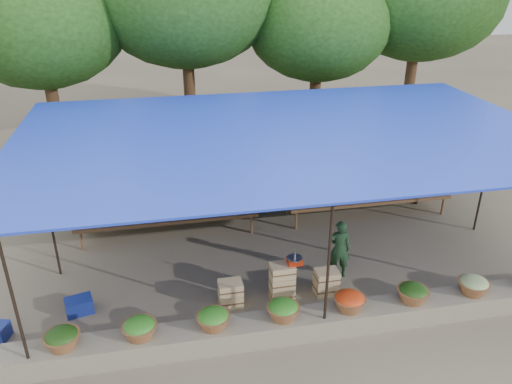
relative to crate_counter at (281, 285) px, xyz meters
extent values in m
plane|color=brown|center=(0.48, 1.71, -0.31)|extent=(60.00, 60.00, 0.00)
cube|color=slate|center=(0.48, -1.04, -0.11)|extent=(10.60, 0.55, 0.40)
cylinder|color=black|center=(-4.32, -1.19, 1.09)|extent=(0.05, 0.05, 2.80)
cylinder|color=black|center=(0.48, -1.19, 1.09)|extent=(0.05, 0.05, 2.80)
cylinder|color=black|center=(-4.32, 1.71, 1.09)|extent=(0.05, 0.05, 2.80)
cylinder|color=black|center=(5.28, 1.71, 1.09)|extent=(0.05, 0.05, 2.80)
cylinder|color=black|center=(-4.32, 4.61, 1.09)|extent=(0.05, 0.05, 2.80)
cylinder|color=black|center=(0.48, 4.61, 1.09)|extent=(0.05, 0.05, 2.80)
cylinder|color=black|center=(5.28, 4.61, 1.09)|extent=(0.05, 0.05, 2.80)
cube|color=#1A35C7|center=(0.48, 1.71, 2.49)|extent=(10.80, 6.60, 0.04)
cube|color=#1A35C7|center=(0.48, -0.29, 2.31)|extent=(10.80, 2.19, 0.26)
cube|color=#1A35C7|center=(0.48, 3.71, 2.31)|extent=(10.80, 2.19, 0.26)
cylinder|color=#ABAAB0|center=(0.48, 3.11, 1.71)|extent=(9.60, 0.01, 0.01)
ellipsoid|color=yellow|center=(-4.02, 3.11, 1.43)|extent=(0.23, 0.17, 0.30)
ellipsoid|color=yellow|center=(-3.49, 3.11, 1.43)|extent=(0.23, 0.17, 0.30)
ellipsoid|color=yellow|center=(-2.96, 3.11, 1.43)|extent=(0.23, 0.17, 0.30)
ellipsoid|color=yellow|center=(-2.43, 3.11, 1.43)|extent=(0.23, 0.17, 0.30)
ellipsoid|color=yellow|center=(-1.90, 3.11, 1.43)|extent=(0.23, 0.17, 0.30)
ellipsoid|color=yellow|center=(-1.37, 3.11, 1.43)|extent=(0.23, 0.17, 0.30)
ellipsoid|color=yellow|center=(-0.84, 3.11, 1.43)|extent=(0.23, 0.17, 0.30)
ellipsoid|color=yellow|center=(-0.31, 3.11, 1.43)|extent=(0.23, 0.17, 0.30)
ellipsoid|color=yellow|center=(0.22, 3.11, 1.43)|extent=(0.23, 0.17, 0.30)
ellipsoid|color=yellow|center=(0.74, 3.11, 1.43)|extent=(0.23, 0.17, 0.30)
ellipsoid|color=yellow|center=(1.27, 3.11, 1.43)|extent=(0.23, 0.17, 0.30)
ellipsoid|color=yellow|center=(1.80, 3.11, 1.43)|extent=(0.23, 0.17, 0.30)
ellipsoid|color=yellow|center=(2.33, 3.11, 1.43)|extent=(0.23, 0.17, 0.30)
ellipsoid|color=yellow|center=(2.86, 3.11, 1.43)|extent=(0.23, 0.17, 0.30)
ellipsoid|color=yellow|center=(3.39, 3.11, 1.43)|extent=(0.23, 0.17, 0.30)
ellipsoid|color=yellow|center=(3.92, 3.11, 1.43)|extent=(0.23, 0.17, 0.30)
ellipsoid|color=yellow|center=(4.45, 3.11, 1.43)|extent=(0.23, 0.17, 0.30)
ellipsoid|color=yellow|center=(4.98, 3.11, 1.43)|extent=(0.23, 0.17, 0.30)
ellipsoid|color=#1E4312|center=(-3.82, -1.04, 0.31)|extent=(0.52, 0.52, 0.23)
ellipsoid|color=#307D21|center=(-2.62, -1.04, 0.31)|extent=(0.52, 0.52, 0.23)
ellipsoid|color=#307D21|center=(-1.42, -1.04, 0.31)|extent=(0.52, 0.52, 0.23)
ellipsoid|color=#307D21|center=(-0.22, -1.04, 0.31)|extent=(0.52, 0.52, 0.23)
ellipsoid|color=red|center=(0.98, -1.04, 0.31)|extent=(0.52, 0.52, 0.23)
ellipsoid|color=#1E4312|center=(2.18, -1.04, 0.31)|extent=(0.52, 0.52, 0.23)
ellipsoid|color=#8BA869|center=(3.38, -1.04, 0.31)|extent=(0.52, 0.52, 0.23)
cube|color=#1C4719|center=(0.48, 4.86, 0.94)|extent=(10.60, 0.06, 2.50)
cylinder|color=#341B12|center=(-5.02, 7.51, 1.67)|extent=(0.36, 0.36, 3.97)
ellipsoid|color=#16320D|center=(-5.02, 7.51, 4.15)|extent=(4.77, 4.77, 3.69)
cylinder|color=#341B12|center=(-1.02, 7.91, 1.93)|extent=(0.36, 0.36, 4.48)
cylinder|color=#341B12|center=(2.98, 7.61, 1.55)|extent=(0.36, 0.36, 3.71)
ellipsoid|color=#16320D|center=(2.98, 7.61, 3.87)|extent=(4.47, 4.47, 3.45)
cylinder|color=#341B12|center=(6.48, 8.01, 1.87)|extent=(0.36, 0.36, 4.35)
cube|color=#4B361E|center=(-2.02, 3.01, 0.19)|extent=(4.20, 0.95, 0.08)
cube|color=#4B361E|center=(-2.02, 3.31, 0.47)|extent=(4.20, 0.35, 0.06)
cylinder|color=#4B361E|center=(-3.97, 2.61, -0.06)|extent=(0.06, 0.06, 0.50)
cylinder|color=#4B361E|center=(-0.07, 2.61, -0.06)|extent=(0.06, 0.06, 0.50)
cylinder|color=#4B361E|center=(-3.97, 3.41, -0.06)|extent=(0.06, 0.06, 0.50)
cylinder|color=#4B361E|center=(-0.07, 3.41, -0.06)|extent=(0.06, 0.06, 0.50)
ellipsoid|color=red|center=(-3.92, 2.86, 0.29)|extent=(0.31, 0.26, 0.13)
ellipsoid|color=#629C30|center=(-3.92, 3.31, 0.56)|extent=(0.26, 0.22, 0.12)
ellipsoid|color=orange|center=(-3.57, 2.86, 0.29)|extent=(0.31, 0.26, 0.13)
ellipsoid|color=red|center=(-3.57, 3.31, 0.56)|extent=(0.26, 0.22, 0.12)
ellipsoid|color=#629C30|center=(-3.22, 2.86, 0.29)|extent=(0.31, 0.26, 0.13)
ellipsoid|color=red|center=(-3.22, 3.31, 0.56)|extent=(0.26, 0.22, 0.12)
ellipsoid|color=red|center=(-2.87, 2.86, 0.29)|extent=(0.31, 0.26, 0.13)
ellipsoid|color=orange|center=(-2.87, 3.31, 0.56)|extent=(0.26, 0.22, 0.12)
ellipsoid|color=red|center=(-2.52, 2.86, 0.29)|extent=(0.31, 0.26, 0.13)
ellipsoid|color=red|center=(-2.52, 3.31, 0.56)|extent=(0.26, 0.22, 0.12)
ellipsoid|color=orange|center=(-2.17, 2.86, 0.29)|extent=(0.31, 0.26, 0.13)
ellipsoid|color=orange|center=(-2.17, 3.31, 0.56)|extent=(0.26, 0.22, 0.12)
ellipsoid|color=red|center=(-1.82, 2.86, 0.29)|extent=(0.31, 0.26, 0.13)
ellipsoid|color=#629C30|center=(-1.82, 3.31, 0.56)|extent=(0.26, 0.22, 0.12)
ellipsoid|color=orange|center=(-1.47, 2.86, 0.29)|extent=(0.31, 0.26, 0.13)
ellipsoid|color=red|center=(-1.47, 3.31, 0.56)|extent=(0.26, 0.22, 0.12)
ellipsoid|color=#629C30|center=(-1.12, 2.86, 0.29)|extent=(0.31, 0.26, 0.13)
ellipsoid|color=red|center=(-1.12, 3.31, 0.56)|extent=(0.26, 0.22, 0.12)
ellipsoid|color=red|center=(-0.77, 2.86, 0.29)|extent=(0.31, 0.26, 0.13)
ellipsoid|color=orange|center=(-0.77, 3.31, 0.56)|extent=(0.26, 0.22, 0.12)
ellipsoid|color=red|center=(-0.42, 2.86, 0.29)|extent=(0.31, 0.26, 0.13)
ellipsoid|color=red|center=(-0.42, 3.31, 0.56)|extent=(0.26, 0.22, 0.12)
ellipsoid|color=orange|center=(-0.07, 2.86, 0.29)|extent=(0.31, 0.26, 0.13)
ellipsoid|color=orange|center=(-0.07, 3.31, 0.56)|extent=(0.26, 0.22, 0.12)
cube|color=#4B361E|center=(2.98, 3.01, 0.19)|extent=(4.20, 0.95, 0.08)
cube|color=#4B361E|center=(2.98, 3.31, 0.47)|extent=(4.20, 0.35, 0.06)
cylinder|color=#4B361E|center=(1.03, 2.61, -0.06)|extent=(0.06, 0.06, 0.50)
cylinder|color=#4B361E|center=(4.93, 2.61, -0.06)|extent=(0.06, 0.06, 0.50)
cylinder|color=#4B361E|center=(1.03, 3.41, -0.06)|extent=(0.06, 0.06, 0.50)
cylinder|color=#4B361E|center=(4.93, 3.41, -0.06)|extent=(0.06, 0.06, 0.50)
ellipsoid|color=red|center=(1.08, 2.86, 0.29)|extent=(0.31, 0.26, 0.13)
ellipsoid|color=#629C30|center=(1.08, 3.31, 0.56)|extent=(0.26, 0.22, 0.12)
ellipsoid|color=orange|center=(1.43, 2.86, 0.29)|extent=(0.31, 0.26, 0.13)
ellipsoid|color=red|center=(1.43, 3.31, 0.56)|extent=(0.26, 0.22, 0.12)
ellipsoid|color=#629C30|center=(1.78, 2.86, 0.29)|extent=(0.31, 0.26, 0.13)
ellipsoid|color=red|center=(1.78, 3.31, 0.56)|extent=(0.26, 0.22, 0.12)
ellipsoid|color=red|center=(2.13, 2.86, 0.29)|extent=(0.31, 0.26, 0.13)
ellipsoid|color=orange|center=(2.13, 3.31, 0.56)|extent=(0.26, 0.22, 0.12)
ellipsoid|color=red|center=(2.48, 2.86, 0.29)|extent=(0.31, 0.26, 0.13)
ellipsoid|color=red|center=(2.48, 3.31, 0.56)|extent=(0.26, 0.22, 0.12)
ellipsoid|color=orange|center=(2.83, 2.86, 0.29)|extent=(0.31, 0.26, 0.13)
ellipsoid|color=orange|center=(2.83, 3.31, 0.56)|extent=(0.26, 0.22, 0.12)
ellipsoid|color=red|center=(3.18, 2.86, 0.29)|extent=(0.31, 0.26, 0.13)
ellipsoid|color=#629C30|center=(3.18, 3.31, 0.56)|extent=(0.26, 0.22, 0.12)
ellipsoid|color=orange|center=(3.53, 2.86, 0.29)|extent=(0.31, 0.26, 0.13)
ellipsoid|color=red|center=(3.53, 3.31, 0.56)|extent=(0.26, 0.22, 0.12)
ellipsoid|color=#629C30|center=(3.88, 2.86, 0.29)|extent=(0.31, 0.26, 0.13)
ellipsoid|color=red|center=(3.88, 3.31, 0.56)|extent=(0.26, 0.22, 0.12)
ellipsoid|color=red|center=(4.23, 2.86, 0.29)|extent=(0.31, 0.26, 0.13)
ellipsoid|color=orange|center=(4.23, 3.31, 0.56)|extent=(0.26, 0.22, 0.12)
ellipsoid|color=red|center=(4.58, 2.86, 0.29)|extent=(0.31, 0.26, 0.13)
ellipsoid|color=red|center=(4.58, 3.31, 0.56)|extent=(0.26, 0.22, 0.12)
ellipsoid|color=orange|center=(4.93, 2.86, 0.29)|extent=(0.31, 0.26, 0.13)
ellipsoid|color=orange|center=(4.93, 3.31, 0.56)|extent=(0.26, 0.22, 0.12)
cube|color=tan|center=(-0.97, 0.00, -0.19)|extent=(0.45, 0.35, 0.25)
cube|color=tan|center=(-0.97, 0.00, 0.07)|extent=(0.45, 0.35, 0.25)
cube|color=tan|center=(0.03, 0.00, -0.19)|extent=(0.45, 0.35, 0.25)
cube|color=tan|center=(0.03, 0.00, 0.07)|extent=(0.45, 0.35, 0.25)
cube|color=tan|center=(0.03, 0.00, 0.33)|extent=(0.45, 0.35, 0.25)
cube|color=tan|center=(0.93, 0.00, -0.19)|extent=(0.45, 0.35, 0.25)
cube|color=tan|center=(0.93, 0.00, 0.07)|extent=(0.45, 0.35, 0.25)
cube|color=#B4280E|center=(0.26, 0.00, 0.51)|extent=(0.27, 0.23, 0.11)
cylinder|color=#ABAAB0|center=(0.26, 0.00, 0.58)|extent=(0.29, 0.29, 0.03)
cylinder|color=#ABAAB0|center=(0.26, 0.00, 0.67)|extent=(0.03, 0.03, 0.20)
imported|color=#18351E|center=(1.35, 0.54, 0.33)|extent=(0.52, 0.40, 1.27)
imported|color=slate|center=(-3.52, 3.60, 0.51)|extent=(0.90, 0.75, 1.64)
imported|color=slate|center=(2.47, 3.73, 0.49)|extent=(1.20, 1.07, 1.61)
imported|color=slate|center=(4.50, 3.48, 0.50)|extent=(1.03, 0.76, 1.62)
cube|color=navy|center=(-3.77, 0.34, -0.17)|extent=(0.56, 0.46, 0.29)
camera|label=1|loc=(-2.01, -7.65, 5.71)|focal=35.00mm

